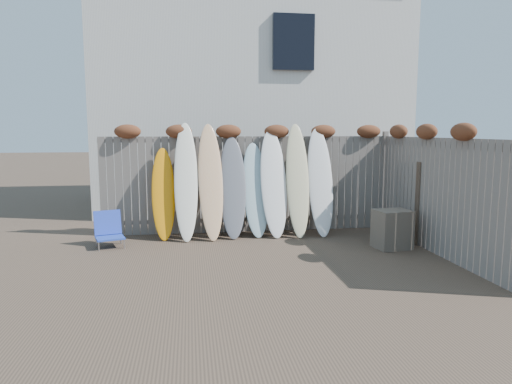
{
  "coord_description": "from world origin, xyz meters",
  "views": [
    {
      "loc": [
        -1.19,
        -7.0,
        2.12
      ],
      "look_at": [
        0.0,
        1.2,
        1.0
      ],
      "focal_mm": 32.0,
      "sensor_mm": 36.0,
      "label": 1
    }
  ],
  "objects": [
    {
      "name": "surfboard_7",
      "position": [
        1.43,
        1.94,
        1.09
      ],
      "size": [
        0.52,
        0.78,
        2.18
      ],
      "primitive_type": "ellipsoid",
      "rotation": [
        -0.31,
        0.0,
        -0.02
      ],
      "color": "white",
      "rests_on": "ground"
    },
    {
      "name": "surfboard_5",
      "position": [
        0.47,
        1.96,
        1.07
      ],
      "size": [
        0.56,
        0.78,
        2.15
      ],
      "primitive_type": "ellipsoid",
      "rotation": [
        -0.31,
        0.0,
        0.04
      ],
      "color": "white",
      "rests_on": "ground"
    },
    {
      "name": "right_fence",
      "position": [
        2.99,
        0.25,
        1.14
      ],
      "size": [
        0.28,
        4.4,
        2.24
      ],
      "color": "slate",
      "rests_on": "ground"
    },
    {
      "name": "surfboard_1",
      "position": [
        -1.27,
        1.93,
        1.14
      ],
      "size": [
        0.46,
        0.8,
        2.28
      ],
      "primitive_type": "ellipsoid",
      "rotation": [
        -0.31,
        0.0,
        0.0
      ],
      "color": "white",
      "rests_on": "ground"
    },
    {
      "name": "surfboard_6",
      "position": [
        0.95,
        1.92,
        1.13
      ],
      "size": [
        0.5,
        0.82,
        2.26
      ],
      "primitive_type": "ellipsoid",
      "rotation": [
        -0.31,
        0.0,
        -0.05
      ],
      "color": "beige",
      "rests_on": "ground"
    },
    {
      "name": "beach_chair",
      "position": [
        -2.7,
        1.53,
        0.3
      ],
      "size": [
        0.62,
        0.64,
        0.65
      ],
      "color": "#2442B4",
      "rests_on": "ground"
    },
    {
      "name": "lattice_panel",
      "position": [
        3.05,
        1.28,
        0.77
      ],
      "size": [
        0.18,
        1.03,
        1.55
      ],
      "primitive_type": "cube",
      "rotation": [
        0.0,
        0.0,
        -0.13
      ],
      "color": "#413427",
      "rests_on": "ground"
    },
    {
      "name": "surfboard_4",
      "position": [
        0.11,
        2.01,
        0.94
      ],
      "size": [
        0.56,
        0.7,
        1.88
      ],
      "primitive_type": "ellipsoid",
      "rotation": [
        -0.31,
        0.0,
        0.07
      ],
      "color": "#A3C5D1",
      "rests_on": "ground"
    },
    {
      "name": "wooden_crate",
      "position": [
        2.41,
        0.64,
        0.35
      ],
      "size": [
        0.66,
        0.57,
        0.7
      ],
      "primitive_type": "cube",
      "rotation": [
        0.0,
        0.0,
        0.13
      ],
      "color": "#4C3E39",
      "rests_on": "ground"
    },
    {
      "name": "house",
      "position": [
        0.5,
        6.5,
        3.2
      ],
      "size": [
        8.5,
        5.5,
        6.33
      ],
      "color": "silver",
      "rests_on": "ground"
    },
    {
      "name": "surfboard_2",
      "position": [
        -0.79,
        1.93,
        1.13
      ],
      "size": [
        0.53,
        0.83,
        2.26
      ],
      "primitive_type": "ellipsoid",
      "rotation": [
        -0.31,
        0.0,
        0.07
      ],
      "color": "#F8A96F",
      "rests_on": "ground"
    },
    {
      "name": "surfboard_0",
      "position": [
        -1.72,
        2.02,
        0.89
      ],
      "size": [
        0.49,
        0.66,
        1.78
      ],
      "primitive_type": "ellipsoid",
      "rotation": [
        -0.31,
        0.0,
        0.05
      ],
      "color": "orange",
      "rests_on": "ground"
    },
    {
      "name": "back_fence",
      "position": [
        0.06,
        2.39,
        1.18
      ],
      "size": [
        6.05,
        0.28,
        2.24
      ],
      "color": "slate",
      "rests_on": "ground"
    },
    {
      "name": "ground",
      "position": [
        0.0,
        0.0,
        0.0
      ],
      "size": [
        80.0,
        80.0,
        0.0
      ],
      "primitive_type": "plane",
      "color": "#493A2D"
    },
    {
      "name": "surfboard_3",
      "position": [
        -0.36,
        1.97,
        1.0
      ],
      "size": [
        0.55,
        0.73,
        2.0
      ],
      "primitive_type": "ellipsoid",
      "rotation": [
        -0.31,
        0.0,
        -0.03
      ],
      "color": "slate",
      "rests_on": "ground"
    }
  ]
}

